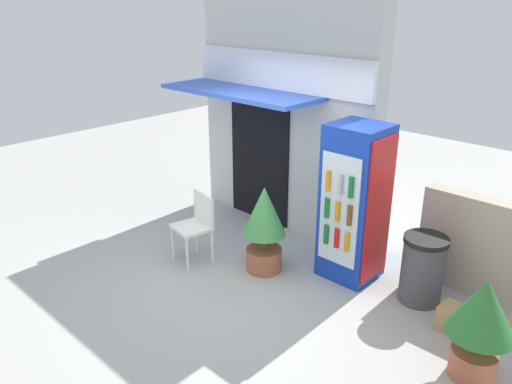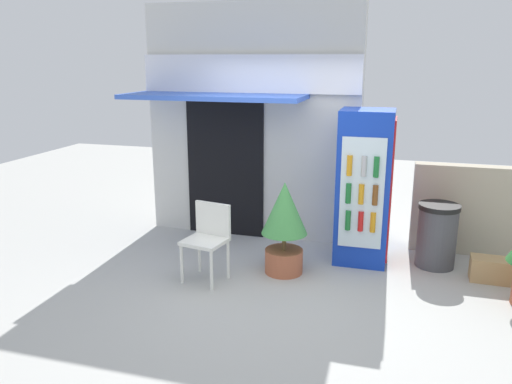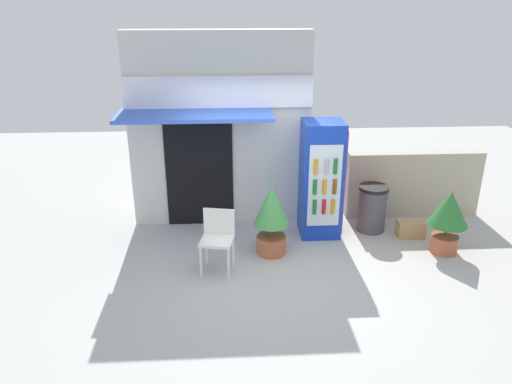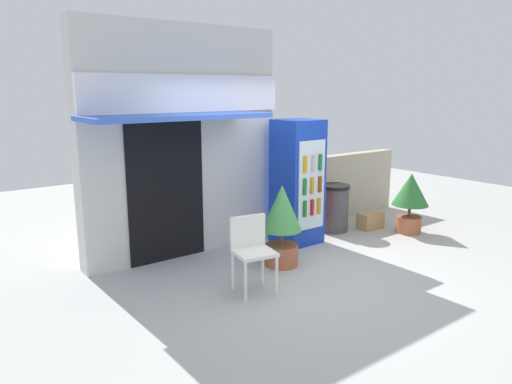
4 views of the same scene
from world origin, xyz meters
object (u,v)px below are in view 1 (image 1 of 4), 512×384
Objects in this scene: potted_plant_curbside at (481,319)px; plastic_chair at (197,222)px; drink_cooler at (355,204)px; cardboard_box at (461,322)px; trash_bin at (422,269)px; potted_plant_near_shop at (264,223)px.

plastic_chair is at bearing -175.30° from potted_plant_curbside.
drink_cooler reaches higher than cardboard_box.
potted_plant_curbside is 1.25m from trash_bin.
potted_plant_near_shop is (-0.86, -0.64, -0.31)m from drink_cooler.
plastic_chair is 0.80× the size of potted_plant_near_shop.
cardboard_box is at bearing -26.02° from trash_bin.
drink_cooler is 4.36× the size of cardboard_box.
trash_bin is at bearing 23.44° from plastic_chair.
drink_cooler is at bearing 157.33° from potted_plant_curbside.
potted_plant_near_shop is (0.80, 0.40, 0.11)m from plastic_chair.
plastic_chair is at bearing -147.83° from drink_cooler.
drink_cooler reaches higher than potted_plant_curbside.
plastic_chair is 1.12× the size of trash_bin.
potted_plant_curbside reaches higher than plastic_chair.
trash_bin is 1.81× the size of cardboard_box.
potted_plant_near_shop is 2.43m from cardboard_box.
drink_cooler reaches higher than potted_plant_near_shop.
potted_plant_near_shop is 1.41× the size of trash_bin.
drink_cooler is 1.71× the size of potted_plant_near_shop.
cardboard_box is at bearing 14.62° from plastic_chair.
plastic_chair is 0.90m from potted_plant_near_shop.
drink_cooler is at bearing 36.73° from potted_plant_near_shop.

